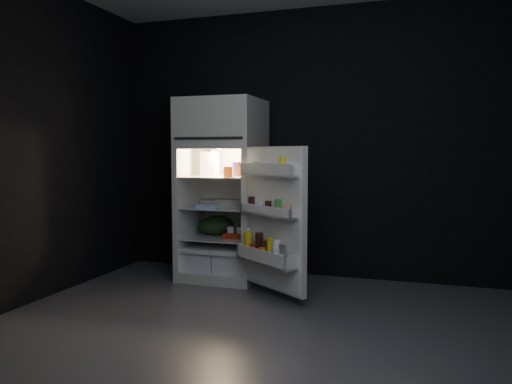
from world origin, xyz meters
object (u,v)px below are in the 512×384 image
(milk_jug, at_px, (210,164))
(yogurt_tray, at_px, (236,236))
(egg_carton, at_px, (230,203))
(fridge_door, at_px, (272,220))
(refrigerator, at_px, (223,183))

(milk_jug, distance_m, yogurt_tray, 0.77)
(milk_jug, xyz_separation_m, egg_carton, (0.24, -0.05, -0.38))
(fridge_door, distance_m, milk_jug, 1.11)
(fridge_door, bearing_deg, milk_jug, 144.38)
(milk_jug, xyz_separation_m, yogurt_tray, (0.32, -0.10, -0.69))
(refrigerator, distance_m, milk_jug, 0.24)
(refrigerator, distance_m, fridge_door, 0.95)
(egg_carton, xyz_separation_m, yogurt_tray, (0.08, -0.05, -0.31))
(fridge_door, height_order, milk_jug, fridge_door)
(fridge_door, relative_size, yogurt_tray, 4.78)
(refrigerator, xyz_separation_m, fridge_door, (0.68, -0.59, -0.27))
(fridge_door, height_order, egg_carton, fridge_door)
(refrigerator, xyz_separation_m, milk_jug, (-0.14, -0.00, 0.19))
(refrigerator, distance_m, egg_carton, 0.22)
(milk_jug, distance_m, egg_carton, 0.45)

